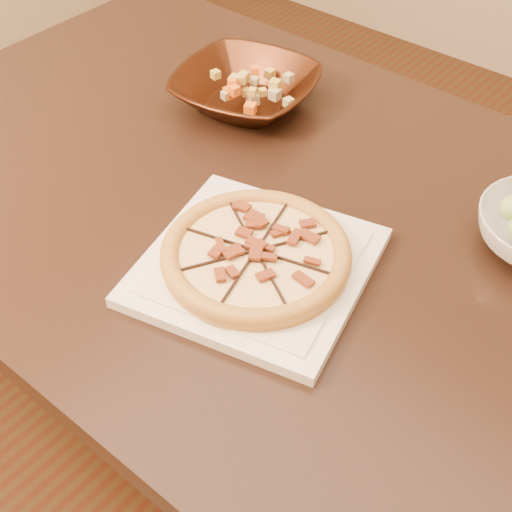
% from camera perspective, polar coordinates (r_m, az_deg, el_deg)
% --- Properties ---
extents(floor, '(4.00, 4.00, 0.02)m').
position_cam_1_polar(floor, '(1.74, -1.51, -15.42)').
color(floor, '#3C180C').
rests_on(floor, ground).
extents(dining_table, '(1.48, 0.96, 0.75)m').
position_cam_1_polar(dining_table, '(1.23, 0.48, 1.45)').
color(dining_table, black).
rests_on(dining_table, floor).
extents(plate, '(0.37, 0.37, 0.02)m').
position_cam_1_polar(plate, '(1.03, 0.00, -0.78)').
color(plate, white).
rests_on(plate, dining_table).
extents(pizza, '(0.27, 0.27, 0.03)m').
position_cam_1_polar(pizza, '(1.01, 0.00, 0.16)').
color(pizza, '#CC8738').
rests_on(pizza, plate).
extents(bronze_bowl, '(0.31, 0.31, 0.06)m').
position_cam_1_polar(bronze_bowl, '(1.37, -0.82, 13.16)').
color(bronze_bowl, '#3D1C0F').
rests_on(bronze_bowl, dining_table).
extents(mixed_dish, '(0.12, 0.12, 0.03)m').
position_cam_1_polar(mixed_dish, '(1.35, -0.89, 14.84)').
color(mixed_dish, tan).
rests_on(mixed_dish, bronze_bowl).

